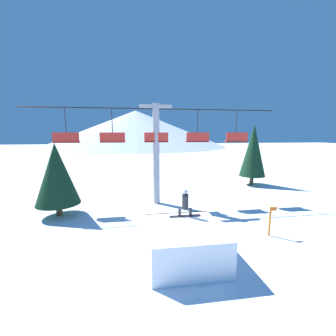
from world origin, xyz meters
The scene contains 8 objects.
ground_plane centered at (0.00, 0.00, 0.00)m, with size 220.00×220.00×0.00m, color white.
mountain_ridge centered at (0.00, 86.90, 7.40)m, with size 74.18×74.18×14.80m.
snow_ramp centered at (0.78, -0.76, 0.77)m, with size 3.14×3.41×1.53m.
snowboarder centered at (1.06, 0.37, 2.17)m, with size 1.50×0.30×1.31m.
chairlift centered at (0.42, 7.41, 4.47)m, with size 18.89×0.51×7.65m.
pine_tree_near centered at (-6.31, 5.72, 2.83)m, with size 2.82×2.82×4.86m.
pine_tree_far centered at (11.15, 12.30, 3.65)m, with size 2.66×2.66×6.37m.
trail_marker centered at (5.82, 0.80, 0.86)m, with size 0.41×0.10×1.61m.
Camera 1 is at (-1.32, -9.63, 5.46)m, focal length 24.00 mm.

